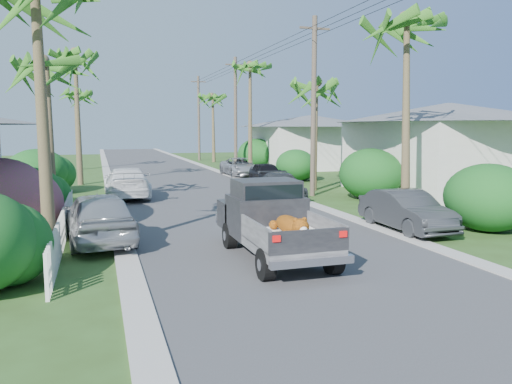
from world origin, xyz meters
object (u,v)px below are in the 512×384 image
object	(u,v)px
pickup_truck	(269,219)
house_right_far	(311,144)
parked_car_rf	(266,174)
utility_pole_d	(199,118)
house_right_near	(447,152)
parked_car_rn	(406,211)
palm_r_d	(213,96)
parked_car_ln	(99,217)
utility_pole_b	(314,106)
parked_car_rd	(240,167)
palm_l_b	(46,62)
palm_r_b	(316,83)
parked_car_rm	(281,187)
utility_pole_c	(236,114)
parked_car_lf	(127,183)
palm_l_d	(75,92)
palm_l_c	(75,54)
palm_r_a	(410,21)
palm_r_c	(250,66)

from	to	relation	value
pickup_truck	house_right_far	bearing A→B (deg)	64.08
parked_car_rf	utility_pole_d	size ratio (longest dim) A/B	0.44
house_right_near	parked_car_rn	bearing A→B (deg)	-134.61
palm_r_d	utility_pole_d	size ratio (longest dim) A/B	0.89
parked_car_rn	house_right_far	distance (m)	27.34
parked_car_ln	utility_pole_b	size ratio (longest dim) A/B	0.52
parked_car_rd	palm_l_b	xyz separation A→B (m)	(-11.80, -12.54, 5.50)
palm_r_b	parked_car_rm	bearing A→B (deg)	-137.47
utility_pole_d	pickup_truck	bearing A→B (deg)	-98.52
parked_car_rd	palm_r_b	distance (m)	11.03
parked_car_rm	parked_car_ln	size ratio (longest dim) A/B	0.94
palm_l_b	house_right_far	xyz separation A→B (m)	(19.80, 18.00, -4.03)
utility_pole_b	utility_pole_c	bearing A→B (deg)	90.00
utility_pole_d	utility_pole_c	bearing A→B (deg)	-90.00
palm_r_b	house_right_near	size ratio (longest dim) A/B	0.80
palm_r_b	parked_car_lf	bearing A→B (deg)	179.82
palm_l_d	palm_l_c	bearing A→B (deg)	-87.61
parked_car_rn	palm_l_b	world-z (taller)	palm_l_b
parked_car_rm	palm_l_b	size ratio (longest dim) A/B	0.59
parked_car_lf	utility_pole_c	bearing A→B (deg)	-125.12
parked_car_ln	utility_pole_b	distance (m)	13.72
house_right_near	utility_pole_c	bearing A→B (deg)	114.82
palm_l_c	palm_r_a	world-z (taller)	palm_l_c
house_right_near	house_right_far	distance (m)	18.00
pickup_truck	palm_l_b	distance (m)	12.73
utility_pole_b	parked_car_rd	bearing A→B (deg)	92.98
parked_car_rf	parked_car_ln	world-z (taller)	parked_car_ln
pickup_truck	palm_r_d	xyz separation A→B (m)	(7.01, 37.80, 5.73)
palm_l_b	utility_pole_b	world-z (taller)	utility_pole_b
pickup_truck	parked_car_lf	distance (m)	13.20
palm_r_a	utility_pole_c	world-z (taller)	utility_pole_c
pickup_truck	utility_pole_b	world-z (taller)	utility_pole_b
palm_l_b	parked_car_lf	bearing A→B (deg)	43.46
palm_r_a	palm_r_b	size ratio (longest dim) A/B	1.21
utility_pole_b	utility_pole_c	world-z (taller)	same
parked_car_rm	utility_pole_d	xyz separation A→B (m)	(2.00, 30.75, 3.97)
palm_r_a	house_right_near	world-z (taller)	palm_r_a
pickup_truck	palm_l_b	bearing A→B (deg)	122.69
palm_r_b	utility_pole_c	bearing A→B (deg)	94.40
pickup_truck	palm_r_c	xyz separation A→B (m)	(6.71, 23.80, 7.10)
parked_car_rn	palm_r_b	size ratio (longest dim) A/B	0.57
palm_l_c	palm_r_a	distance (m)	20.19
palm_r_a	utility_pole_c	bearing A→B (deg)	91.82
parked_car_lf	house_right_near	size ratio (longest dim) A/B	0.58
palm_l_d	palm_r_d	xyz separation A→B (m)	(13.00, 6.00, 0.29)
palm_l_d	palm_r_b	bearing A→B (deg)	-55.41
house_right_far	parked_car_rn	bearing A→B (deg)	-107.04
palm_r_b	pickup_truck	bearing A→B (deg)	-119.05
palm_l_d	house_right_near	distance (m)	29.70
parked_car_rd	parked_car_lf	xyz separation A→B (m)	(-8.60, -9.51, 0.11)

